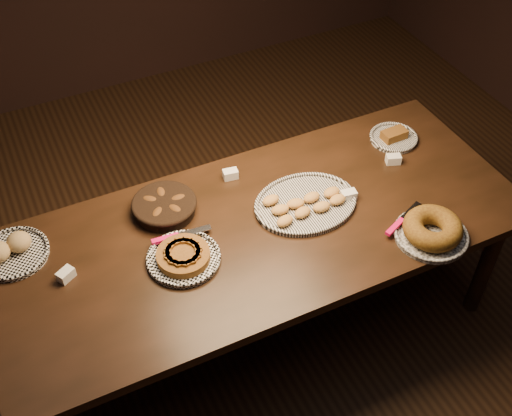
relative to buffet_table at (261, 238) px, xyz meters
name	(u,v)px	position (x,y,z in m)	size (l,w,h in m)	color
ground	(260,325)	(0.00, 0.00, -0.68)	(5.00, 5.00, 0.00)	black
buffet_table	(261,238)	(0.00, 0.00, 0.00)	(2.40, 1.00, 0.75)	black
apple_tart_plate	(183,257)	(-0.38, -0.04, 0.10)	(0.33, 0.32, 0.06)	white
madeleine_platter	(305,204)	(0.24, 0.03, 0.09)	(0.48, 0.39, 0.05)	black
bundt_cake_plate	(432,230)	(0.64, -0.38, 0.12)	(0.35, 0.36, 0.10)	black
croissant_basket	(164,206)	(-0.35, 0.27, 0.12)	(0.35, 0.35, 0.07)	black
bread_roll_plate	(11,251)	(-1.02, 0.30, 0.10)	(0.30, 0.30, 0.09)	white
loaf_plate	(394,137)	(0.88, 0.26, 0.09)	(0.25, 0.25, 0.06)	black
tent_cards	(252,209)	(0.00, 0.09, 0.10)	(1.70, 0.47, 0.04)	white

